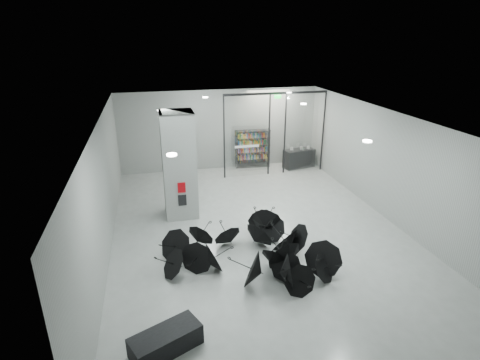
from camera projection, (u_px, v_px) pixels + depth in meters
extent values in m
plane|color=gray|center=(258.00, 231.00, 13.58)|extent=(14.00, 14.00, 0.00)
cube|color=slate|center=(260.00, 120.00, 12.13)|extent=(10.00, 14.00, 0.02)
cube|color=slate|center=(220.00, 130.00, 19.20)|extent=(10.00, 0.02, 4.00)
cube|color=slate|center=(374.00, 321.00, 6.51)|extent=(10.00, 0.02, 4.00)
cube|color=slate|center=(103.00, 192.00, 11.76)|extent=(0.02, 14.00, 4.00)
cube|color=slate|center=(390.00, 167.00, 13.94)|extent=(0.02, 14.00, 4.00)
cube|color=slate|center=(179.00, 165.00, 14.12)|extent=(1.20, 1.20, 4.00)
cube|color=#A50A07|center=(182.00, 188.00, 13.79)|extent=(0.28, 0.04, 0.38)
cube|color=black|center=(182.00, 200.00, 13.97)|extent=(0.30, 0.03, 0.42)
cube|color=#0CE533|center=(278.00, 97.00, 17.52)|extent=(0.30, 0.06, 0.15)
cube|color=silver|center=(247.00, 136.00, 18.05)|extent=(2.20, 0.02, 3.95)
cube|color=silver|center=(304.00, 133.00, 18.69)|extent=(2.00, 0.02, 3.95)
cube|color=black|center=(224.00, 138.00, 17.81)|extent=(0.06, 0.06, 4.00)
cube|color=black|center=(269.00, 135.00, 18.29)|extent=(0.06, 0.06, 4.00)
cube|color=black|center=(285.00, 134.00, 18.47)|extent=(0.06, 0.06, 4.00)
cube|color=black|center=(323.00, 131.00, 18.91)|extent=(0.06, 0.06, 4.00)
cube|color=black|center=(276.00, 93.00, 17.65)|extent=(5.00, 0.08, 0.10)
cube|color=black|center=(166.00, 341.00, 8.41)|extent=(1.69, 1.24, 0.50)
cube|color=black|center=(299.00, 158.00, 19.79)|extent=(1.70, 0.94, 0.96)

